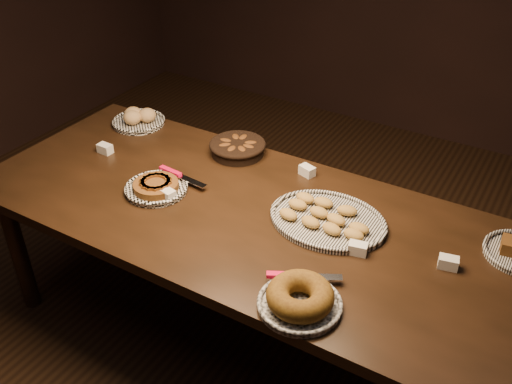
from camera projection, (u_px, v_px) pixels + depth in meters
The scene contains 8 objects.
ground at pixel (248, 336), 2.77m from camera, with size 5.00×5.00×0.00m, color black.
buffet_table at pixel (247, 225), 2.40m from camera, with size 2.40×1.00×0.75m.
apple_tart_plate at pixel (157, 187), 2.47m from camera, with size 0.33×0.28×0.05m.
madeleine_platter at pixel (327, 219), 2.28m from camera, with size 0.48×0.39×0.05m.
bundt_cake_plate at pixel (300, 299), 1.88m from camera, with size 0.31×0.34×0.09m.
croissant_basket at pixel (238, 147), 2.73m from camera, with size 0.32×0.32×0.07m.
bread_roll_plate at pixel (138, 119), 3.00m from camera, with size 0.28×0.28×0.09m.
tent_cards at pixel (265, 200), 2.39m from camera, with size 1.73×0.54×0.04m.
Camera 1 is at (1.02, -1.63, 2.12)m, focal length 40.00 mm.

